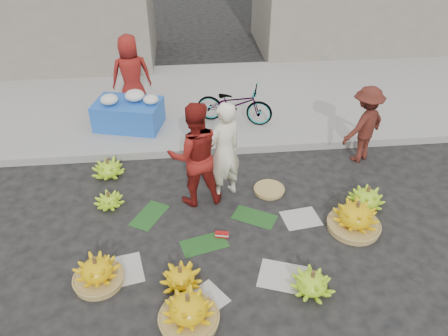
{
  "coord_description": "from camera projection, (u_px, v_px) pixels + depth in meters",
  "views": [
    {
      "loc": [
        -0.27,
        -4.67,
        4.43
      ],
      "look_at": [
        0.27,
        0.66,
        0.7
      ],
      "focal_mm": 35.0,
      "sensor_mm": 36.0,
      "label": 1
    }
  ],
  "objects": [
    {
      "name": "curb",
      "position": [
        201.0,
        149.0,
        8.12
      ],
      "size": [
        40.0,
        0.25,
        0.15
      ],
      "primitive_type": "cube",
      "color": "gray",
      "rests_on": "ground"
    },
    {
      "name": "banana_leaves",
      "position": [
        203.0,
        225.0,
        6.52
      ],
      "size": [
        2.0,
        1.0,
        0.0
      ],
      "primitive_type": null,
      "color": "#164316",
      "rests_on": "ground"
    },
    {
      "name": "flower_table",
      "position": [
        129.0,
        113.0,
        8.58
      ],
      "size": [
        1.42,
        1.09,
        0.73
      ],
      "rotation": [
        0.0,
        0.0,
        -0.26
      ],
      "color": "blue",
      "rests_on": "sidewalk"
    },
    {
      "name": "ground",
      "position": [
        210.0,
        234.0,
        6.37
      ],
      "size": [
        80.0,
        80.0,
        0.0
      ],
      "primitive_type": "plane",
      "color": "black",
      "rests_on": "ground"
    },
    {
      "name": "sidewalk",
      "position": [
        196.0,
        100.0,
        9.84
      ],
      "size": [
        40.0,
        4.0,
        0.12
      ],
      "primitive_type": "cube",
      "color": "gray",
      "rests_on": "ground"
    },
    {
      "name": "banana_bunch_4",
      "position": [
        355.0,
        217.0,
        6.34
      ],
      "size": [
        0.8,
        0.8,
        0.51
      ],
      "rotation": [
        0.0,
        0.0,
        0.19
      ],
      "color": "olive",
      "rests_on": "ground"
    },
    {
      "name": "newspaper_scatter",
      "position": [
        215.0,
        276.0,
        5.71
      ],
      "size": [
        3.2,
        1.8,
        0.0
      ],
      "primitive_type": null,
      "color": "#BCB7AE",
      "rests_on": "ground"
    },
    {
      "name": "banana_bunch_2",
      "position": [
        188.0,
        310.0,
        5.03
      ],
      "size": [
        0.78,
        0.78,
        0.48
      ],
      "rotation": [
        0.0,
        0.0,
        0.32
      ],
      "color": "olive",
      "rests_on": "ground"
    },
    {
      "name": "basket_spare",
      "position": [
        269.0,
        190.0,
        7.18
      ],
      "size": [
        0.55,
        0.55,
        0.06
      ],
      "primitive_type": "cylinder",
      "rotation": [
        0.0,
        0.0,
        -0.14
      ],
      "color": "olive",
      "rests_on": "ground"
    },
    {
      "name": "banana_bunch_7",
      "position": [
        108.0,
        168.0,
        7.48
      ],
      "size": [
        0.59,
        0.59,
        0.34
      ],
      "rotation": [
        0.0,
        0.0,
        0.11
      ],
      "color": "#80C31B",
      "rests_on": "ground"
    },
    {
      "name": "grey_bucket",
      "position": [
        98.0,
        118.0,
        8.63
      ],
      "size": [
        0.34,
        0.34,
        0.38
      ],
      "primitive_type": "cylinder",
      "color": "slate",
      "rests_on": "sidewalk"
    },
    {
      "name": "man_striped",
      "position": [
        364.0,
        125.0,
        7.6
      ],
      "size": [
        1.05,
        0.91,
        1.41
      ],
      "primitive_type": "imported",
      "rotation": [
        0.0,
        0.0,
        3.67
      ],
      "color": "maroon",
      "rests_on": "ground"
    },
    {
      "name": "banana_bunch_3",
      "position": [
        312.0,
        282.0,
        5.44
      ],
      "size": [
        0.7,
        0.7,
        0.34
      ],
      "rotation": [
        0.0,
        0.0,
        -0.38
      ],
      "color": "#80C31B",
      "rests_on": "ground"
    },
    {
      "name": "banana_bunch_6",
      "position": [
        109.0,
        200.0,
        6.83
      ],
      "size": [
        0.43,
        0.43,
        0.27
      ],
      "rotation": [
        0.0,
        0.0,
        -0.09
      ],
      "color": "#80C31B",
      "rests_on": "ground"
    },
    {
      "name": "incense_stack",
      "position": [
        222.0,
        235.0,
        6.29
      ],
      "size": [
        0.21,
        0.1,
        0.08
      ],
      "primitive_type": "cube",
      "rotation": [
        0.0,
        0.0,
        -0.22
      ],
      "color": "#AE1212",
      "rests_on": "ground"
    },
    {
      "name": "vendor_cream",
      "position": [
        224.0,
        151.0,
        6.68
      ],
      "size": [
        0.72,
        0.64,
        1.64
      ],
      "primitive_type": "imported",
      "rotation": [
        0.0,
        0.0,
        3.66
      ],
      "color": "white",
      "rests_on": "ground"
    },
    {
      "name": "bicycle",
      "position": [
        234.0,
        104.0,
        8.67
      ],
      "size": [
        0.99,
        1.62,
        0.8
      ],
      "primitive_type": "imported",
      "rotation": [
        0.0,
        0.0,
        1.25
      ],
      "color": "gray",
      "rests_on": "sidewalk"
    },
    {
      "name": "vendor_red",
      "position": [
        195.0,
        155.0,
        6.54
      ],
      "size": [
        0.9,
        0.74,
        1.71
      ],
      "primitive_type": "imported",
      "rotation": [
        0.0,
        0.0,
        3.26
      ],
      "color": "maroon",
      "rests_on": "ground"
    },
    {
      "name": "banana_bunch_1",
      "position": [
        180.0,
        277.0,
        5.52
      ],
      "size": [
        0.66,
        0.66,
        0.32
      ],
      "rotation": [
        0.0,
        0.0,
        0.39
      ],
      "color": "yellow",
      "rests_on": "ground"
    },
    {
      "name": "flower_vendor",
      "position": [
        131.0,
        75.0,
        8.8
      ],
      "size": [
        0.88,
        0.66,
        1.64
      ],
      "primitive_type": "imported",
      "rotation": [
        0.0,
        0.0,
        3.32
      ],
      "color": "maroon",
      "rests_on": "sidewalk"
    },
    {
      "name": "banana_bunch_5",
      "position": [
        367.0,
        197.0,
        6.82
      ],
      "size": [
        0.62,
        0.62,
        0.36
      ],
      "rotation": [
        0.0,
        0.0,
        0.08
      ],
      "color": "#80C31B",
      "rests_on": "ground"
    },
    {
      "name": "banana_bunch_0",
      "position": [
        97.0,
        272.0,
        5.53
      ],
      "size": [
        0.67,
        0.67,
        0.44
      ],
      "rotation": [
        0.0,
        0.0,
        0.24
      ],
      "color": "olive",
      "rests_on": "ground"
    }
  ]
}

